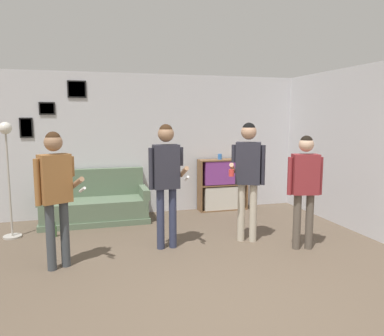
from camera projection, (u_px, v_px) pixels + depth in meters
The scene contains 12 objects.
ground_plane at pixel (229, 307), 3.72m from camera, with size 20.00×20.00×0.00m, color brown.
wall_back at pixel (155, 144), 7.32m from camera, with size 8.24×0.08×2.70m.
wall_right at pixel (352, 149), 6.22m from camera, with size 0.06×6.34×2.70m.
couch at pixel (95, 205), 6.75m from camera, with size 1.88×0.80×0.93m.
bookshelf at pixel (223, 185), 7.59m from camera, with size 1.00×0.30×1.04m.
floor_lamp at pixel (7, 161), 5.72m from camera, with size 0.28×0.28×1.81m.
person_player_foreground_left at pixel (55, 185), 4.55m from camera, with size 0.59×0.40×1.71m.
person_player_foreground_center at pixel (166, 172), 5.26m from camera, with size 0.50×0.47×1.78m.
person_watcher_holding_cup at pixel (248, 168), 5.57m from camera, with size 0.59×0.37×1.80m.
person_spectator_near_bookshelf at pixel (305, 181), 5.25m from camera, with size 0.49×0.28×1.63m.
bottle_on_floor at pixel (55, 231), 5.91m from camera, with size 0.06×0.06×0.24m.
drinking_cup at pixel (220, 157), 7.49m from camera, with size 0.08×0.08×0.11m.
Camera 1 is at (-1.31, -3.27, 1.88)m, focal length 35.00 mm.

